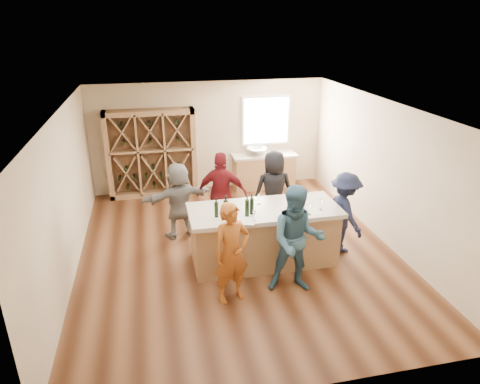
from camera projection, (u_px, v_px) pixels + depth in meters
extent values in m
cube|color=#55301B|center=(237.00, 252.00, 8.45)|extent=(6.00, 7.00, 0.10)
cube|color=white|center=(237.00, 105.00, 7.35)|extent=(6.00, 7.00, 0.10)
cube|color=#C5AF8F|center=(209.00, 136.00, 11.11)|extent=(6.00, 0.10, 2.80)
cube|color=#C5AF8F|center=(303.00, 298.00, 4.68)|extent=(6.00, 0.10, 2.80)
cube|color=#C5AF8F|center=(63.00, 197.00, 7.30)|extent=(0.10, 7.00, 2.80)
cube|color=#C5AF8F|center=(387.00, 172.00, 8.49)|extent=(0.10, 7.00, 2.80)
cube|color=white|center=(266.00, 121.00, 11.20)|extent=(1.30, 0.06, 1.30)
cube|color=white|center=(266.00, 121.00, 11.17)|extent=(1.18, 0.01, 1.18)
cube|color=#926B45|center=(152.00, 154.00, 10.68)|extent=(2.20, 0.45, 2.20)
cube|color=#926B45|center=(264.00, 172.00, 11.43)|extent=(1.60, 0.58, 0.86)
cube|color=#BFB19D|center=(264.00, 155.00, 11.26)|extent=(1.70, 0.62, 0.06)
imported|color=silver|center=(257.00, 151.00, 11.17)|extent=(0.54, 0.54, 0.19)
cylinder|color=silver|center=(255.00, 147.00, 11.31)|extent=(0.02, 0.02, 0.30)
cube|color=#926B45|center=(264.00, 237.00, 7.88)|extent=(2.60, 1.00, 1.00)
cube|color=#BFB19D|center=(264.00, 210.00, 7.67)|extent=(2.72, 1.12, 0.08)
cylinder|color=black|center=(216.00, 210.00, 7.28)|extent=(0.07, 0.07, 0.27)
cylinder|color=black|center=(226.00, 209.00, 7.23)|extent=(0.08, 0.08, 0.32)
cylinder|color=black|center=(247.00, 208.00, 7.31)|extent=(0.09, 0.09, 0.30)
cylinder|color=black|center=(252.00, 206.00, 7.39)|extent=(0.09, 0.09, 0.29)
cone|color=white|center=(254.00, 216.00, 7.15)|extent=(0.08, 0.08, 0.17)
cone|color=white|center=(282.00, 214.00, 7.25)|extent=(0.07, 0.07, 0.16)
cone|color=white|center=(310.00, 210.00, 7.38)|extent=(0.09, 0.09, 0.18)
cone|color=white|center=(292.00, 204.00, 7.62)|extent=(0.08, 0.08, 0.18)
cone|color=white|center=(321.00, 204.00, 7.57)|extent=(0.08, 0.08, 0.20)
cube|color=white|center=(248.00, 221.00, 7.18)|extent=(0.31, 0.36, 0.00)
cube|color=white|center=(284.00, 216.00, 7.37)|extent=(0.28, 0.32, 0.00)
cube|color=white|center=(316.00, 212.00, 7.52)|extent=(0.26, 0.31, 0.00)
imported|color=#994C19|center=(232.00, 253.00, 6.67)|extent=(0.71, 0.60, 1.68)
imported|color=#335972|center=(297.00, 240.00, 6.88)|extent=(0.98, 0.67, 1.85)
imported|color=#191E38|center=(344.00, 213.00, 8.16)|extent=(0.62, 1.09, 1.60)
imported|color=#590F14|center=(222.00, 194.00, 8.80)|extent=(1.15, 0.81, 1.77)
imported|color=black|center=(274.00, 191.00, 9.03)|extent=(0.84, 0.55, 1.72)
imported|color=slate|center=(179.00, 200.00, 8.70)|extent=(1.57, 0.87, 1.60)
cone|color=white|center=(259.00, 200.00, 7.80)|extent=(0.07, 0.07, 0.18)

